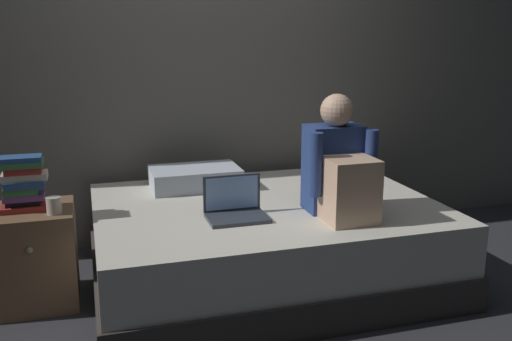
% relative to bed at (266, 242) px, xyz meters
% --- Properties ---
extents(ground_plane, '(8.00, 8.00, 0.00)m').
position_rel_bed_xyz_m(ground_plane, '(-0.20, -0.30, -0.24)').
color(ground_plane, '#2D2D33').
extents(wall_back, '(5.60, 0.10, 2.70)m').
position_rel_bed_xyz_m(wall_back, '(-0.20, 0.90, 1.11)').
color(wall_back, slate).
rests_on(wall_back, ground_plane).
extents(bed, '(2.00, 1.50, 0.48)m').
position_rel_bed_xyz_m(bed, '(0.00, 0.00, 0.00)').
color(bed, '#332D2B').
rests_on(bed, ground_plane).
extents(nightstand, '(0.44, 0.46, 0.54)m').
position_rel_bed_xyz_m(nightstand, '(-1.30, 0.08, 0.03)').
color(nightstand, brown).
rests_on(nightstand, ground_plane).
extents(person_sitting, '(0.39, 0.44, 0.66)m').
position_rel_bed_xyz_m(person_sitting, '(0.32, -0.32, 0.50)').
color(person_sitting, navy).
rests_on(person_sitting, bed).
extents(laptop, '(0.32, 0.23, 0.22)m').
position_rel_bed_xyz_m(laptop, '(-0.24, -0.21, 0.30)').
color(laptop, '#333842').
rests_on(laptop, bed).
extents(pillow, '(0.56, 0.36, 0.13)m').
position_rel_bed_xyz_m(pillow, '(-0.33, 0.45, 0.31)').
color(pillow, silver).
rests_on(pillow, bed).
extents(book_stack, '(0.25, 0.17, 0.29)m').
position_rel_bed_xyz_m(book_stack, '(-1.32, 0.08, 0.45)').
color(book_stack, '#9E2D28').
rests_on(book_stack, nightstand).
extents(mug, '(0.08, 0.08, 0.09)m').
position_rel_bed_xyz_m(mug, '(-1.17, -0.04, 0.34)').
color(mug, '#BCB2A3').
rests_on(mug, nightstand).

